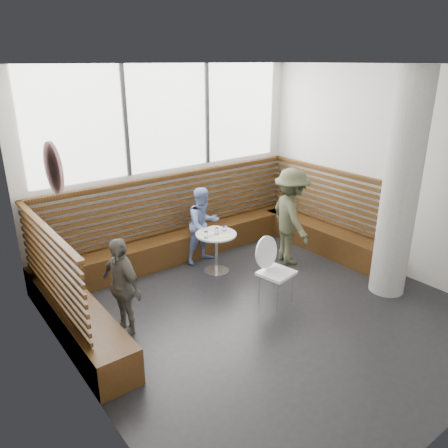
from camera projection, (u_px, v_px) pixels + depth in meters
room at (272, 201)px, 5.42m from camera, size 5.00×5.00×3.20m
booth at (196, 244)px, 7.16m from camera, size 5.00×2.50×1.44m
concrete_column at (401, 187)px, 6.01m from camera, size 0.50×0.50×3.20m
wall_art at (53, 168)px, 4.07m from camera, size 0.03×0.50×0.50m
cafe_table at (216, 245)px, 6.97m from camera, size 0.65×0.65×0.67m
cafe_chair at (273, 265)px, 6.08m from camera, size 0.46×0.45×0.96m
adult_man at (291, 217)px, 7.22m from camera, size 0.92×1.19×1.63m
child_back at (203, 225)px, 7.31m from camera, size 0.66×0.53×1.30m
child_left at (121, 286)px, 5.37m from camera, size 0.42×0.79×1.28m
plate_near at (208, 234)px, 6.88m from camera, size 0.19×0.19×0.01m
plate_far at (215, 228)px, 7.11m from camera, size 0.21×0.21×0.01m
glass_left at (206, 235)px, 6.72m from camera, size 0.06×0.06×0.10m
glass_mid at (217, 231)px, 6.88m from camera, size 0.06×0.06×0.10m
glass_right at (224, 228)px, 7.00m from camera, size 0.07×0.07×0.10m
menu_card at (223, 236)px, 6.79m from camera, size 0.24×0.21×0.00m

